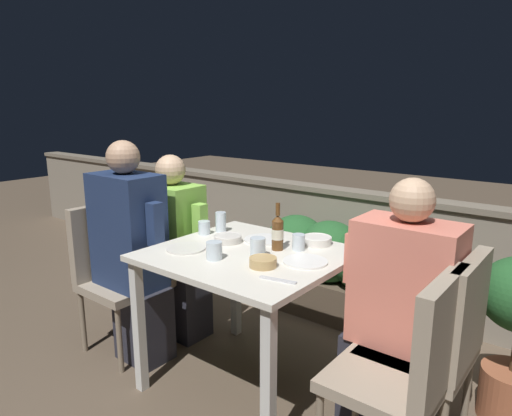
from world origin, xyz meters
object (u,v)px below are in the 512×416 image
(person_navy_jumper, at_px, (132,252))
(chair_right_far, at_px, (441,337))
(chair_right_near, at_px, (412,363))
(chair_left_far, at_px, (157,250))
(chair_left_near, at_px, (113,264))
(beer_bottle, at_px, (278,232))
(person_green_blouse, at_px, (177,246))
(person_coral_top, at_px, (396,310))

(person_navy_jumper, relative_size, chair_right_far, 1.44)
(chair_right_near, xyz_separation_m, chair_right_far, (0.03, 0.28, 0.00))
(chair_left_far, xyz_separation_m, chair_right_near, (1.85, -0.30, 0.00))
(chair_right_near, relative_size, chair_right_far, 1.00)
(chair_left_near, height_order, chair_left_far, same)
(chair_left_near, distance_m, beer_bottle, 1.11)
(person_green_blouse, relative_size, beer_bottle, 4.80)
(chair_right_far, bearing_deg, person_green_blouse, 179.22)
(chair_left_near, xyz_separation_m, person_coral_top, (1.66, 0.33, 0.06))
(chair_left_near, distance_m, chair_left_far, 0.35)
(chair_left_far, xyz_separation_m, chair_right_far, (1.87, -0.02, 0.00))
(person_green_blouse, xyz_separation_m, person_coral_top, (1.47, -0.02, -0.00))
(person_green_blouse, relative_size, chair_right_far, 1.32)
(chair_left_far, relative_size, chair_right_far, 1.00)
(person_green_blouse, height_order, chair_right_near, person_green_blouse)
(chair_left_far, bearing_deg, person_green_blouse, -0.00)
(chair_left_far, xyz_separation_m, person_green_blouse, (0.20, -0.00, 0.06))
(person_coral_top, height_order, beer_bottle, person_coral_top)
(person_green_blouse, xyz_separation_m, chair_right_far, (1.67, -0.02, -0.06))
(chair_right_near, distance_m, chair_right_far, 0.28)
(chair_left_far, height_order, person_coral_top, person_coral_top)
(person_navy_jumper, distance_m, person_coral_top, 1.50)
(person_green_blouse, bearing_deg, chair_left_near, -119.20)
(person_navy_jumper, xyz_separation_m, chair_right_far, (1.67, 0.33, -0.12))
(chair_left_near, bearing_deg, chair_left_far, 91.28)
(chair_left_near, bearing_deg, chair_right_far, 9.94)
(chair_left_near, bearing_deg, person_green_blouse, 60.80)
(chair_left_near, xyz_separation_m, chair_left_far, (-0.01, 0.35, 0.00))
(person_coral_top, distance_m, beer_bottle, 0.69)
(chair_left_near, xyz_separation_m, chair_right_far, (1.87, 0.33, 0.00))
(chair_right_far, bearing_deg, beer_bottle, -178.46)
(chair_left_far, relative_size, chair_right_near, 1.00)
(beer_bottle, bearing_deg, chair_right_far, 1.54)
(chair_right_near, height_order, person_coral_top, person_coral_top)
(person_navy_jumper, bearing_deg, person_coral_top, 12.59)
(chair_right_far, xyz_separation_m, beer_bottle, (-0.84, -0.02, 0.32))
(person_navy_jumper, distance_m, chair_right_far, 1.70)
(chair_left_near, distance_m, person_navy_jumper, 0.23)
(chair_left_near, relative_size, chair_right_far, 1.00)
(chair_left_near, xyz_separation_m, beer_bottle, (1.02, 0.30, 0.32))
(chair_left_near, distance_m, chair_right_near, 1.84)
(person_navy_jumper, bearing_deg, chair_left_near, 180.00)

